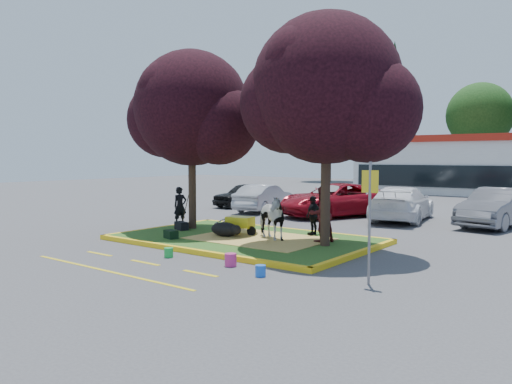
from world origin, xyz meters
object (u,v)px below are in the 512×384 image
Objects in this scene: cow at (269,217)px; calf at (225,229)px; car_black at (245,195)px; sign_post at (370,208)px; bucket_green at (169,253)px; wheelbarrow at (240,222)px; car_silver at (264,198)px; handler at (180,206)px; bucket_blue at (260,271)px; bucket_pink at (231,260)px.

cow is 1.63m from calf.
sign_post is at bearing -33.40° from car_black.
wheelbarrow is at bearing 96.50° from bucket_green.
car_silver is at bearing 110.25° from wheelbarrow.
handler is 5.54× the size of bucket_green.
cow is at bearing 118.36° from car_silver.
bucket_blue is 0.06× the size of car_silver.
bucket_blue is (3.78, -3.89, -0.43)m from wheelbarrow.
wheelbarrow is at bearing 105.66° from cow.
bucket_pink is 1.23× the size of bucket_blue.
handler reaches higher than calf.
calf is 0.41× the size of sign_post.
cow is 9.71m from car_silver.
handler is at bearing 149.09° from bucket_blue.
sign_post is at bearing -21.10° from calf.
cow is at bearing 109.58° from bucket_pink.
handler is at bearing 132.65° from bucket_green.
bucket_pink is (1.16, -3.25, -0.70)m from cow.
car_silver is (-10.63, 10.51, -0.98)m from sign_post.
calf is 3.89m from bucket_pink.
cow is 0.40× the size of car_silver.
cow is 4.45m from bucket_blue.
bucket_blue is 14.11m from car_silver.
bucket_pink is (-3.57, -0.45, -1.50)m from sign_post.
wheelbarrow is at bearing 134.21° from bucket_blue.
sign_post is 8.11× the size of bucket_pink.
bucket_green is 3.37m from bucket_blue.
bucket_blue is at bearing -18.11° from bucket_pink.
bucket_pink is (2.52, -3.47, -0.40)m from wheelbarrow.
car_silver is at bearing 113.97° from bucket_green.
sign_post is at bearing 126.25° from car_silver.
wheelbarrow is 6.03× the size of bucket_blue.
wheelbarrow is 6.89m from sign_post.
cow is at bearing -38.73° from car_black.
sign_post is 0.68× the size of car_black.
calf is 0.73× the size of handler.
sign_post is at bearing -95.75° from cow.
car_black is at bearing 120.12° from bucket_green.
handler is at bearing 163.43° from wheelbarrow.
wheelbarrow is 0.39× the size of car_silver.
handler is 6.94m from bucket_pink.
bucket_green is (0.55, -3.02, -0.25)m from calf.
sign_post is (9.33, -3.34, 0.78)m from handler.
sign_post is 0.64× the size of car_silver.
car_black reaches higher than bucket_blue.
handler reaches higher than bucket_pink.
sign_post reaches higher than bucket_green.
bucket_blue is 16.53m from car_black.
cow reaches higher than bucket_green.
bucket_pink is at bearing 161.89° from bucket_blue.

